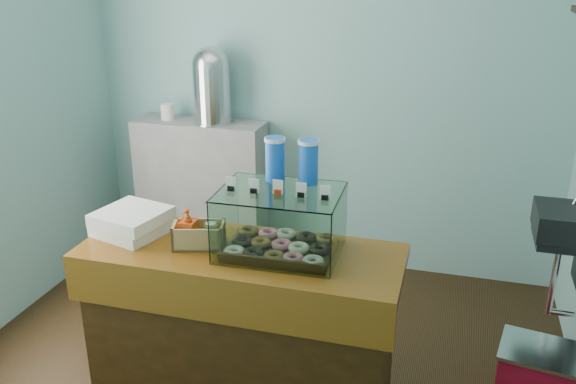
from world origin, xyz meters
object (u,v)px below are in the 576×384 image
(red_cooler, at_px, (539,381))
(counter, at_px, (242,327))
(coffee_urn, at_px, (212,83))
(display_case, at_px, (283,218))

(red_cooler, bearing_deg, counter, -157.52)
(counter, xyz_separation_m, red_cooler, (1.51, 0.34, -0.27))
(coffee_urn, xyz_separation_m, red_cooler, (2.29, -1.24, -1.21))
(counter, height_order, red_cooler, counter)
(counter, bearing_deg, coffee_urn, 116.33)
(display_case, xyz_separation_m, red_cooler, (1.31, 0.27, -0.88))
(counter, relative_size, red_cooler, 3.35)
(display_case, relative_size, red_cooler, 1.24)
(display_case, height_order, red_cooler, display_case)
(red_cooler, bearing_deg, coffee_urn, 161.53)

